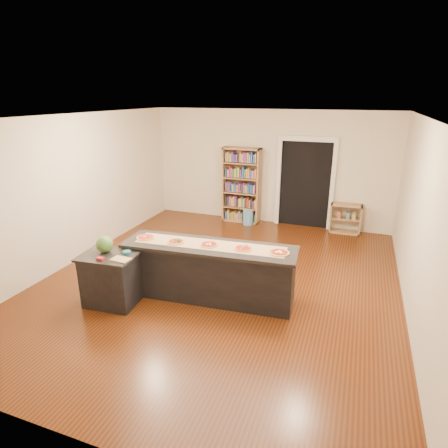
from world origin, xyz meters
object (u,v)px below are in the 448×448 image
(watermelon, at_px, (105,244))
(kitchen_island, at_px, (209,271))
(side_counter, at_px, (110,279))
(bookshelf, at_px, (241,185))
(low_shelf, at_px, (345,219))
(waste_bin, at_px, (248,217))

(watermelon, bearing_deg, kitchen_island, 23.59)
(side_counter, bearing_deg, watermelon, 137.04)
(kitchen_island, bearing_deg, watermelon, -160.81)
(bookshelf, xyz_separation_m, watermelon, (-0.77, -4.49, 0.01))
(kitchen_island, relative_size, watermelon, 10.62)
(side_counter, bearing_deg, bookshelf, 76.72)
(kitchen_island, xyz_separation_m, bookshelf, (-0.69, 3.85, 0.49))
(low_shelf, bearing_deg, waste_bin, -174.82)
(side_counter, xyz_separation_m, watermelon, (-0.10, 0.08, 0.54))
(bookshelf, relative_size, low_shelf, 2.68)
(low_shelf, relative_size, waste_bin, 1.87)
(kitchen_island, height_order, bookshelf, bookshelf)
(waste_bin, bearing_deg, watermelon, -103.35)
(side_counter, distance_m, bookshelf, 4.65)
(watermelon, bearing_deg, bookshelf, 80.22)
(low_shelf, relative_size, watermelon, 2.74)
(bookshelf, distance_m, low_shelf, 2.65)
(kitchen_island, height_order, watermelon, watermelon)
(waste_bin, height_order, watermelon, watermelon)
(kitchen_island, distance_m, side_counter, 1.54)
(bookshelf, height_order, waste_bin, bookshelf)
(bookshelf, bearing_deg, side_counter, -98.38)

